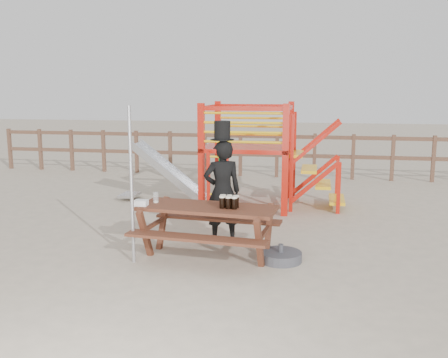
{
  "coord_description": "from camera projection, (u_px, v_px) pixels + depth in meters",
  "views": [
    {
      "loc": [
        1.59,
        -6.41,
        2.35
      ],
      "look_at": [
        0.22,
        0.8,
        1.03
      ],
      "focal_mm": 40.0,
      "sensor_mm": 36.0,
      "label": 1
    }
  ],
  "objects": [
    {
      "name": "picnic_table",
      "position": [
        207.0,
        225.0,
        7.02
      ],
      "size": [
        2.03,
        1.49,
        0.74
      ],
      "rotation": [
        0.0,
        0.0,
        -0.09
      ],
      "color": "brown",
      "rests_on": "ground"
    },
    {
      "name": "stout_pints",
      "position": [
        229.0,
        202.0,
        6.85
      ],
      "size": [
        0.27,
        0.18,
        0.17
      ],
      "color": "black",
      "rests_on": "picnic_table"
    },
    {
      "name": "parasol_base",
      "position": [
        281.0,
        256.0,
        6.91
      ],
      "size": [
        0.59,
        0.59,
        0.25
      ],
      "color": "#3B3C41",
      "rests_on": "ground"
    },
    {
      "name": "ground",
      "position": [
        198.0,
        262.0,
        6.91
      ],
      "size": [
        60.0,
        60.0,
        0.0
      ],
      "primitive_type": "plane",
      "color": "#B8A78F",
      "rests_on": "ground"
    },
    {
      "name": "playground_fort",
      "position": [
        245.0,
        153.0,
        10.16
      ],
      "size": [
        4.71,
        1.84,
        2.1
      ],
      "color": "red",
      "rests_on": "ground"
    },
    {
      "name": "back_fence",
      "position": [
        259.0,
        150.0,
        13.54
      ],
      "size": [
        15.09,
        0.09,
        1.2
      ],
      "color": "brown",
      "rests_on": "ground"
    },
    {
      "name": "man_with_hat",
      "position": [
        222.0,
        189.0,
        7.66
      ],
      "size": [
        0.69,
        0.58,
        1.89
      ],
      "rotation": [
        0.0,
        0.0,
        3.54
      ],
      "color": "black",
      "rests_on": "ground"
    },
    {
      "name": "paper_bag",
      "position": [
        141.0,
        203.0,
        7.0
      ],
      "size": [
        0.18,
        0.14,
        0.08
      ],
      "primitive_type": "cube",
      "rotation": [
        0.0,
        0.0,
        0.02
      ],
      "color": "white",
      "rests_on": "picnic_table"
    },
    {
      "name": "metal_pole",
      "position": [
        132.0,
        186.0,
        6.7
      ],
      "size": [
        0.05,
        0.05,
        2.15
      ],
      "primitive_type": "cylinder",
      "color": "#B2B2B7",
      "rests_on": "ground"
    },
    {
      "name": "empty_glasses",
      "position": [
        156.0,
        198.0,
        7.19
      ],
      "size": [
        0.08,
        0.08,
        0.15
      ],
      "color": "silver",
      "rests_on": "picnic_table"
    }
  ]
}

